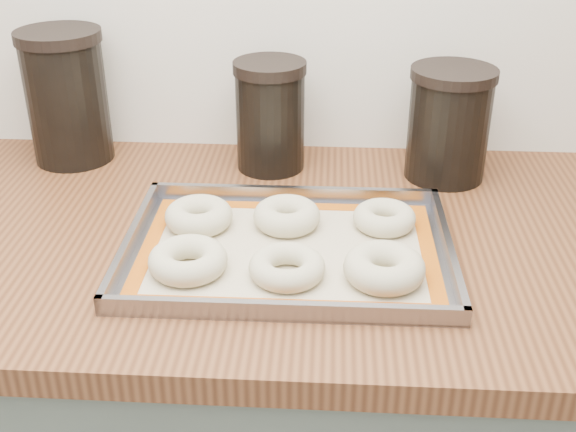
# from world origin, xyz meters

# --- Properties ---
(countertop) EXTENTS (3.06, 0.68, 0.04)m
(countertop) POSITION_xyz_m (0.00, 1.68, 0.88)
(countertop) COLOR brown
(countertop) RESTS_ON cabinet
(baking_tray) EXTENTS (0.46, 0.33, 0.03)m
(baking_tray) POSITION_xyz_m (-0.00, 1.61, 0.91)
(baking_tray) COLOR gray
(baking_tray) RESTS_ON countertop
(baking_mat) EXTENTS (0.42, 0.29, 0.00)m
(baking_mat) POSITION_xyz_m (-0.00, 1.61, 0.90)
(baking_mat) COLOR #C6B793
(baking_mat) RESTS_ON baking_tray
(bagel_front_left) EXTENTS (0.13, 0.13, 0.03)m
(bagel_front_left) POSITION_xyz_m (-0.13, 1.54, 0.92)
(bagel_front_left) COLOR #C0B694
(bagel_front_left) RESTS_ON baking_mat
(bagel_front_mid) EXTENTS (0.13, 0.13, 0.03)m
(bagel_front_mid) POSITION_xyz_m (0.00, 1.54, 0.92)
(bagel_front_mid) COLOR #C0B694
(bagel_front_mid) RESTS_ON baking_mat
(bagel_front_right) EXTENTS (0.12, 0.12, 0.04)m
(bagel_front_right) POSITION_xyz_m (0.13, 1.54, 0.92)
(bagel_front_right) COLOR #C0B694
(bagel_front_right) RESTS_ON baking_mat
(bagel_back_left) EXTENTS (0.12, 0.12, 0.04)m
(bagel_back_left) POSITION_xyz_m (-0.14, 1.67, 0.92)
(bagel_back_left) COLOR #C0B694
(bagel_back_left) RESTS_ON baking_mat
(bagel_back_mid) EXTENTS (0.11, 0.11, 0.04)m
(bagel_back_mid) POSITION_xyz_m (-0.01, 1.68, 0.92)
(bagel_back_mid) COLOR #C0B694
(bagel_back_mid) RESTS_ON baking_mat
(bagel_back_right) EXTENTS (0.11, 0.11, 0.03)m
(bagel_back_right) POSITION_xyz_m (0.14, 1.68, 0.92)
(bagel_back_right) COLOR #C0B694
(bagel_back_right) RESTS_ON baking_mat
(canister_left) EXTENTS (0.15, 0.15, 0.23)m
(canister_left) POSITION_xyz_m (-0.41, 1.92, 1.02)
(canister_left) COLOR black
(canister_left) RESTS_ON countertop
(canister_mid) EXTENTS (0.12, 0.12, 0.19)m
(canister_mid) POSITION_xyz_m (-0.05, 1.90, 1.00)
(canister_mid) COLOR black
(canister_mid) RESTS_ON countertop
(canister_right) EXTENTS (0.14, 0.14, 0.19)m
(canister_right) POSITION_xyz_m (0.25, 1.88, 1.00)
(canister_right) COLOR black
(canister_right) RESTS_ON countertop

